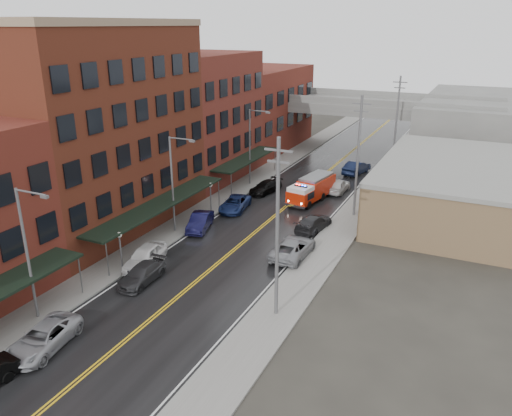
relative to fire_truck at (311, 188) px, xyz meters
The scene contains 32 objects.
road 7.94m from the fire_truck, 103.12° to the right, with size 11.00×160.00×0.02m, color black.
sidewalk_left 11.92m from the fire_truck, 140.01° to the right, with size 3.00×160.00×0.15m, color slate.
sidewalk_right 9.50m from the fire_truck, 54.02° to the right, with size 3.00×160.00×0.15m, color slate.
curb_left 10.72m from the fire_truck, 134.29° to the right, with size 0.30×160.00×0.15m, color gray.
curb_right 8.65m from the fire_truck, 63.01° to the right, with size 0.30×160.00×0.15m, color gray.
brick_building_b 22.32m from the fire_truck, 135.89° to the right, with size 9.00×20.00×18.00m, color #512015.
brick_building_c 16.51m from the fire_truck, 169.15° to the left, with size 9.00×15.00×15.00m, color maroon.
brick_building_far 25.77m from the fire_truck, 126.48° to the left, with size 9.00×20.00×12.00m, color maroon.
tan_building 14.47m from the fire_truck, ahead, with size 14.00×22.00×5.00m, color brown.
right_far_block 36.32m from the fire_truck, 63.39° to the left, with size 18.00×30.00×8.00m, color slate.
awning_1 17.37m from the fire_truck, 122.38° to the right, with size 2.60×18.00×3.09m.
awning_2 9.83m from the fire_truck, 162.68° to the left, with size 2.60×13.00×3.09m.
globe_lamp_1 23.12m from the fire_truck, 110.72° to the right, with size 0.44×0.44×3.12m.
globe_lamp_2 11.20m from the fire_truck, 137.05° to the right, with size 0.44×0.44×3.12m.
street_lamp_0 30.99m from the fire_truck, 105.70° to the right, with size 2.64×0.22×9.00m.
street_lamp_1 16.39m from the fire_truck, 121.45° to the right, with size 2.64×0.22×9.00m.
street_lamp_2 9.44m from the fire_truck, 163.98° to the left, with size 2.64×0.22×9.00m.
utility_pole_0 23.76m from the fire_truck, 76.51° to the right, with size 1.80×0.24×12.00m.
utility_pole_1 7.75m from the fire_truck, 25.70° to the right, with size 1.80×0.24×12.00m.
utility_pole_2 18.86m from the fire_truck, 72.67° to the left, with size 1.80×0.24×12.00m.
overpass 24.88m from the fire_truck, 94.16° to the left, with size 40.00×10.00×7.50m.
fire_truck is the anchor object (origin of this frame).
parked_car_left_2 32.32m from the fire_truck, 100.07° to the right, with size 2.38×5.15×1.43m, color #95979C.
parked_car_left_3 23.35m from the fire_truck, 103.38° to the right, with size 1.87×4.60×1.33m, color #2B2B2D.
parked_car_left_4 21.57m from the fire_truck, 108.31° to the right, with size 1.98×4.91×1.67m, color silver.
parked_car_left_5 13.86m from the fire_truck, 119.29° to the right, with size 1.61×4.63×1.52m, color black.
parked_car_left_6 8.72m from the fire_truck, 135.42° to the right, with size 2.31×5.02×1.40m, color #15224F.
parked_car_left_7 5.67m from the fire_truck, behind, with size 1.90×4.67×1.35m, color black.
parked_car_right_0 14.20m from the fire_truck, 76.85° to the right, with size 2.56×5.55×1.54m, color gray.
parked_car_right_1 8.27m from the fire_truck, 69.40° to the right, with size 2.01×4.95×1.44m, color #242427.
parked_car_right_2 4.61m from the fire_truck, 66.45° to the left, with size 1.84×4.58×1.56m, color silver.
parked_car_right_3 12.54m from the fire_truck, 81.62° to the left, with size 1.77×5.07×1.67m, color black.
Camera 1 is at (18.14, -11.46, 18.19)m, focal length 35.00 mm.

